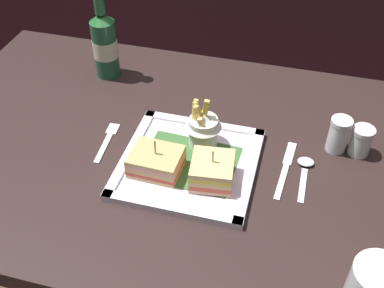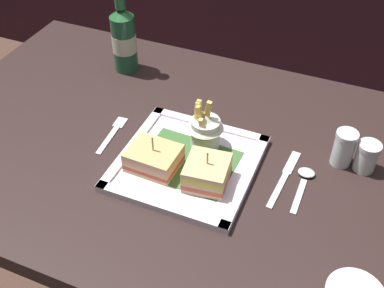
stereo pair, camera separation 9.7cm
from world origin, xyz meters
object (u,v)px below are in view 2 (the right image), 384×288
Objects in this scene: spoon at (304,179)px; salt_shaker at (343,150)px; fries_cup at (205,128)px; beer_bottle at (124,38)px; fork at (113,133)px; sandwich_half_left at (154,158)px; square_plate at (187,163)px; knife at (285,176)px; pepper_shaker at (366,158)px; dining_table at (196,202)px; sandwich_half_right at (207,173)px.

salt_shaker is at bearing 54.49° from spoon.
fries_cup is at bearing -165.71° from salt_shaker.
beer_bottle is 1.90× the size of fork.
fries_cup reaches higher than sandwich_half_left.
square_plate is at bearing -102.97° from fries_cup.
spoon is (0.04, 0.00, 0.00)m from knife.
fork is at bearing -168.26° from salt_shaker.
fork is 0.75× the size of knife.
salt_shaker reaches higher than pepper_shaker.
spoon is at bearing 0.71° from dining_table.
fork is at bearing 170.81° from square_plate.
dining_table is at bearing -179.29° from spoon.
salt_shaker reaches higher than spoon.
dining_table is 9.68× the size of fork.
knife is at bearing 13.68° from square_plate.
sandwich_half_left is at bearing -26.50° from fork.
sandwich_half_left is (-0.06, -0.04, 0.03)m from square_plate.
sandwich_half_left is (-0.06, -0.09, 0.20)m from dining_table.
salt_shaker is at bearing 35.92° from sandwich_half_right.
sandwich_half_left is at bearing 180.00° from sandwich_half_right.
dining_table is 11.01× the size of fries_cup.
knife is at bearing -4.51° from fries_cup.
fork is 1.62× the size of salt_shaker.
square_plate is at bearing -9.19° from fork.
dining_table is at bearing 55.85° from sandwich_half_left.
dining_table is at bearing 5.25° from fork.
salt_shaker is at bearing 11.74° from fork.
dining_table is 0.26m from knife.
sandwich_half_right is 0.54× the size of knife.
pepper_shaker is (0.10, 0.08, 0.02)m from spoon.
dining_table is 0.40m from pepper_shaker.
sandwich_half_left is at bearing -126.11° from fries_cup.
square_plate is 0.08m from fries_cup.
fries_cup is 0.23m from spoon.
sandwich_half_left is at bearing -147.52° from square_plate.
sandwich_half_left is 0.16m from fork.
spoon is at bearing -23.15° from beer_bottle.
fork is 1.96× the size of pepper_shaker.
sandwich_half_left is 0.31m from spoon.
knife is at bearing -138.43° from salt_shaker.
fries_cup reaches higher than sandwich_half_right.
dining_table is 0.45m from beer_bottle.
sandwich_half_right is at bearing -66.23° from fries_cup.
beer_bottle is at bearing 142.14° from dining_table.
sandwich_half_left reaches higher than pepper_shaker.
salt_shaker is (0.58, -0.14, -0.06)m from beer_bottle.
fries_cup is 0.38m from beer_bottle.
knife is (0.39, 0.02, -0.00)m from fork.
sandwich_half_right is 0.82× the size of fries_cup.
dining_table is 0.26m from fork.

